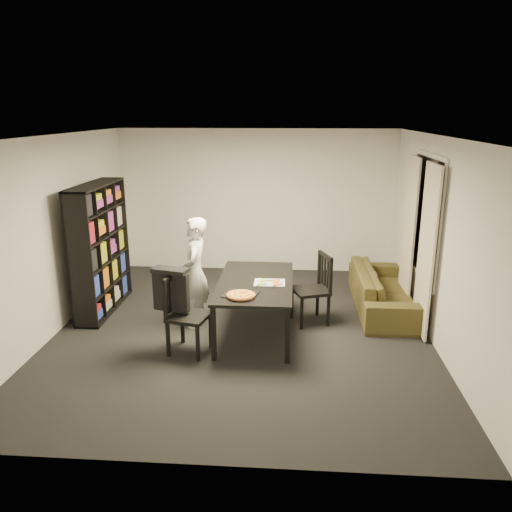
# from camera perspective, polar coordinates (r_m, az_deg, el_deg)

# --- Properties ---
(room) EXTENTS (5.01, 5.51, 2.61)m
(room) POSITION_cam_1_polar(r_m,az_deg,el_deg) (6.51, -1.66, 2.06)
(room) COLOR black
(room) RESTS_ON ground
(window_pane) EXTENTS (0.02, 1.40, 1.60)m
(window_pane) POSITION_cam_1_polar(r_m,az_deg,el_deg) (7.26, 18.81, 4.30)
(window_pane) COLOR black
(window_pane) RESTS_ON room
(window_frame) EXTENTS (0.03, 1.52, 1.72)m
(window_frame) POSITION_cam_1_polar(r_m,az_deg,el_deg) (7.26, 18.77, 4.30)
(window_frame) COLOR white
(window_frame) RESTS_ON room
(curtain_left) EXTENTS (0.03, 0.70, 2.25)m
(curtain_left) POSITION_cam_1_polar(r_m,az_deg,el_deg) (6.82, 18.90, 0.54)
(curtain_left) COLOR beige
(curtain_left) RESTS_ON room
(curtain_right) EXTENTS (0.03, 0.70, 2.25)m
(curtain_right) POSITION_cam_1_polar(r_m,az_deg,el_deg) (7.80, 17.05, 2.61)
(curtain_right) COLOR beige
(curtain_right) RESTS_ON room
(bookshelf) EXTENTS (0.35, 1.50, 1.90)m
(bookshelf) POSITION_cam_1_polar(r_m,az_deg,el_deg) (7.68, -17.39, 0.82)
(bookshelf) COLOR black
(bookshelf) RESTS_ON room
(dining_table) EXTENTS (0.98, 1.76, 0.73)m
(dining_table) POSITION_cam_1_polar(r_m,az_deg,el_deg) (6.62, -0.06, -3.42)
(dining_table) COLOR black
(dining_table) RESTS_ON room
(chair_left) EXTENTS (0.56, 0.56, 0.99)m
(chair_left) POSITION_cam_1_polar(r_m,az_deg,el_deg) (6.22, -8.48, -5.94)
(chair_left) COLOR black
(chair_left) RESTS_ON room
(chair_right) EXTENTS (0.59, 0.59, 0.99)m
(chair_right) POSITION_cam_1_polar(r_m,az_deg,el_deg) (7.05, 6.97, -3.16)
(chair_right) COLOR black
(chair_right) RESTS_ON room
(draped_jacket) EXTENTS (0.47, 0.29, 0.55)m
(draped_jacket) POSITION_cam_1_polar(r_m,az_deg,el_deg) (6.19, -9.70, -3.60)
(draped_jacket) COLOR black
(draped_jacket) RESTS_ON chair_left
(person) EXTENTS (0.41, 0.58, 1.53)m
(person) POSITION_cam_1_polar(r_m,az_deg,el_deg) (6.89, -7.00, -1.88)
(person) COLOR silver
(person) RESTS_ON room
(baking_tray) EXTENTS (0.46, 0.40, 0.01)m
(baking_tray) POSITION_cam_1_polar(r_m,az_deg,el_deg) (6.12, -1.79, -4.40)
(baking_tray) COLOR black
(baking_tray) RESTS_ON dining_table
(pepperoni_pizza) EXTENTS (0.35, 0.35, 0.03)m
(pepperoni_pizza) POSITION_cam_1_polar(r_m,az_deg,el_deg) (6.04, -1.73, -4.47)
(pepperoni_pizza) COLOR #A05B2E
(pepperoni_pizza) RESTS_ON dining_table
(kitchen_towel) EXTENTS (0.40, 0.31, 0.01)m
(kitchen_towel) POSITION_cam_1_polar(r_m,az_deg,el_deg) (6.53, 1.55, -3.05)
(kitchen_towel) COLOR white
(kitchen_towel) RESTS_ON dining_table
(pizza_slices) EXTENTS (0.44, 0.40, 0.01)m
(pizza_slices) POSITION_cam_1_polar(r_m,az_deg,el_deg) (6.52, 1.46, -3.00)
(pizza_slices) COLOR #DFCC45
(pizza_slices) RESTS_ON dining_table
(sofa) EXTENTS (0.81, 2.08, 0.61)m
(sofa) POSITION_cam_1_polar(r_m,az_deg,el_deg) (7.77, 14.35, -3.75)
(sofa) COLOR #3D3418
(sofa) RESTS_ON room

